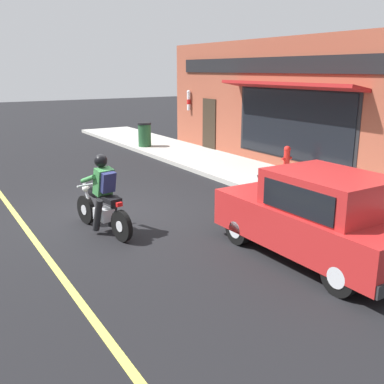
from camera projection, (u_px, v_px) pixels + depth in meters
The scene contains 8 objects.
ground_plane at pixel (109, 216), 10.21m from camera, with size 80.00×80.00×0.00m, color black.
sidewalk_curb at pixel (222, 165), 15.29m from camera, with size 2.60×22.00×0.14m, color #ADAAA3.
lane_stripe at pixel (2, 196), 11.77m from camera, with size 0.12×19.80×0.01m, color #D1C64C.
storefront_building at pixel (269, 103), 15.11m from camera, with size 1.25×11.59×4.20m.
motorcycle_with_rider at pixel (103, 200), 9.03m from camera, with size 0.68×2.01×1.62m.
car_hatchback at pixel (318, 217), 7.72m from camera, with size 1.70×3.80×1.57m.
fire_hydrant at pixel (287, 161), 13.46m from camera, with size 0.36×0.24×0.88m.
trash_bin at pixel (145, 134), 18.44m from camera, with size 0.56×0.56×0.98m.
Camera 1 is at (-3.45, -9.26, 3.22)m, focal length 42.00 mm.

